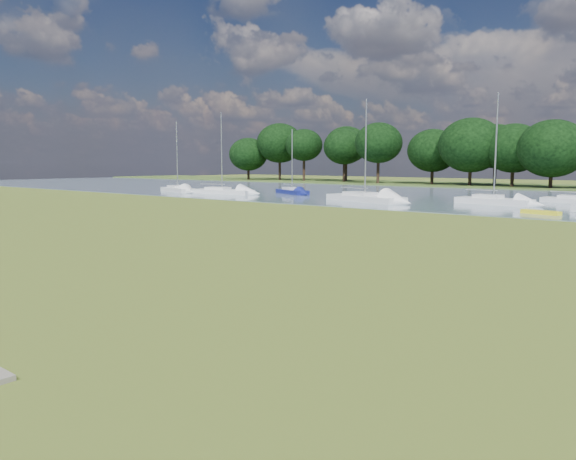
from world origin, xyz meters
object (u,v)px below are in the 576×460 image
Objects in this scene: sailboat_0 at (292,190)px; sailboat_4 at (221,190)px; sailboat_1 at (493,198)px; sailboat_8 at (364,196)px; sailboat_9 at (178,188)px; kayak at (541,212)px.

sailboat_0 is 8.25m from sailboat_4.
sailboat_0 is at bearing -174.84° from sailboat_1.
sailboat_9 is at bearing -163.58° from sailboat_8.
sailboat_1 is at bearing 146.81° from kayak.
sailboat_8 is at bearing -174.13° from kayak.
sailboat_9 is at bearing -167.09° from kayak.
sailboat_4 reaches higher than sailboat_9.
sailboat_9 is at bearing 171.70° from sailboat_4.
sailboat_9 reaches higher than kayak.
sailboat_4 is (-36.41, 3.24, 0.33)m from kayak.
sailboat_0 is 0.77× the size of sailboat_1.
kayak is at bearing 9.18° from sailboat_0.
sailboat_9 is at bearing -134.19° from sailboat_0.
sailboat_4 reaches higher than sailboat_0.
sailboat_0 is 0.86× the size of sailboat_9.
sailboat_8 reaches higher than sailboat_9.
sailboat_0 is (-29.86, 8.26, 0.32)m from kayak.
sailboat_8 is at bearing -11.71° from sailboat_4.
sailboat_1 reaches higher than sailboat_4.
kayak is at bearing -41.86° from sailboat_1.
sailboat_8 reaches higher than sailboat_0.
sailboat_4 is at bearing 20.40° from sailboat_9.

